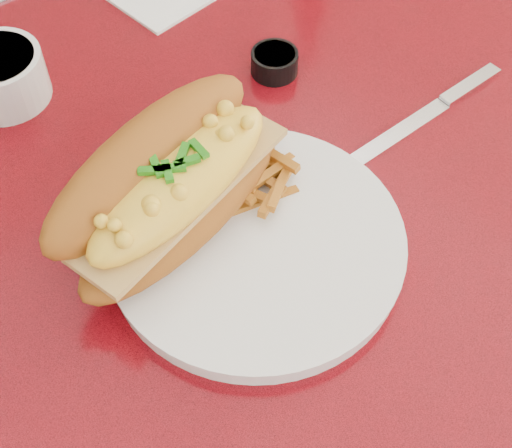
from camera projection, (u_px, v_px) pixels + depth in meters
ground at (262, 425)px, 1.35m from camera, size 8.00×8.00×0.00m
diner_table at (266, 238)px, 0.86m from camera, size 1.23×0.83×0.77m
booth_bench_far at (27, 79)px, 1.50m from camera, size 1.20×0.51×0.90m
dinner_plate at (256, 243)px, 0.64m from camera, size 0.33×0.33×0.02m
mac_hoagie at (170, 182)px, 0.62m from camera, size 0.27×0.18×0.11m
fries_pile at (232, 174)px, 0.66m from camera, size 0.13×0.12×0.03m
fork at (298, 187)px, 0.67m from camera, size 0.03×0.16×0.00m
gravy_ramekin at (0, 75)px, 0.75m from camera, size 0.10×0.10×0.05m
sauce_cup_right at (275, 61)px, 0.79m from camera, size 0.06×0.06×0.03m
knife at (437, 107)px, 0.76m from camera, size 0.23×0.02×0.01m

